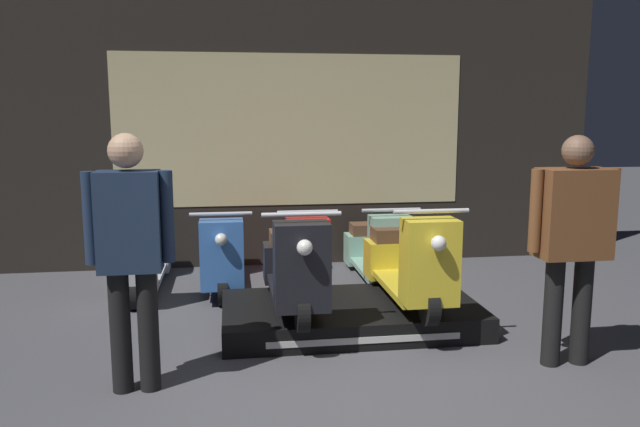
% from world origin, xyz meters
% --- Properties ---
extents(ground_plane, '(30.00, 30.00, 0.00)m').
position_xyz_m(ground_plane, '(0.00, 0.00, 0.00)').
color(ground_plane, '#4C4C51').
extents(shop_wall_back, '(7.14, 0.09, 3.20)m').
position_xyz_m(shop_wall_back, '(0.00, 3.68, 1.60)').
color(shop_wall_back, '#28231E').
rests_on(shop_wall_back, ground_plane).
extents(display_platform, '(2.09, 1.13, 0.20)m').
position_xyz_m(display_platform, '(0.26, 1.42, 0.10)').
color(display_platform, black).
rests_on(display_platform, ground_plane).
extents(scooter_display_left, '(0.56, 1.58, 0.87)m').
position_xyz_m(scooter_display_left, '(-0.21, 1.36, 0.53)').
color(scooter_display_left, black).
rests_on(scooter_display_left, display_platform).
extents(scooter_display_right, '(0.56, 1.58, 0.87)m').
position_xyz_m(scooter_display_right, '(0.73, 1.36, 0.53)').
color(scooter_display_right, black).
rests_on(scooter_display_right, display_platform).
extents(scooter_backrow_0, '(0.56, 1.58, 0.87)m').
position_xyz_m(scooter_backrow_0, '(-1.57, 2.69, 0.33)').
color(scooter_backrow_0, black).
rests_on(scooter_backrow_0, ground_plane).
extents(scooter_backrow_1, '(0.56, 1.58, 0.87)m').
position_xyz_m(scooter_backrow_1, '(-0.79, 2.69, 0.33)').
color(scooter_backrow_1, black).
rests_on(scooter_backrow_1, ground_plane).
extents(scooter_backrow_2, '(0.56, 1.58, 0.87)m').
position_xyz_m(scooter_backrow_2, '(0.00, 2.69, 0.33)').
color(scooter_backrow_2, black).
rests_on(scooter_backrow_2, ground_plane).
extents(scooter_backrow_3, '(0.56, 1.58, 0.87)m').
position_xyz_m(scooter_backrow_3, '(0.79, 2.69, 0.33)').
color(scooter_backrow_3, black).
rests_on(scooter_backrow_3, ground_plane).
extents(person_left_browsing, '(0.54, 0.21, 1.63)m').
position_xyz_m(person_left_browsing, '(-1.32, 0.44, 0.94)').
color(person_left_browsing, black).
rests_on(person_left_browsing, ground_plane).
extents(person_right_browsing, '(0.64, 0.27, 1.61)m').
position_xyz_m(person_right_browsing, '(1.61, 0.44, 0.96)').
color(person_right_browsing, black).
rests_on(person_right_browsing, ground_plane).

